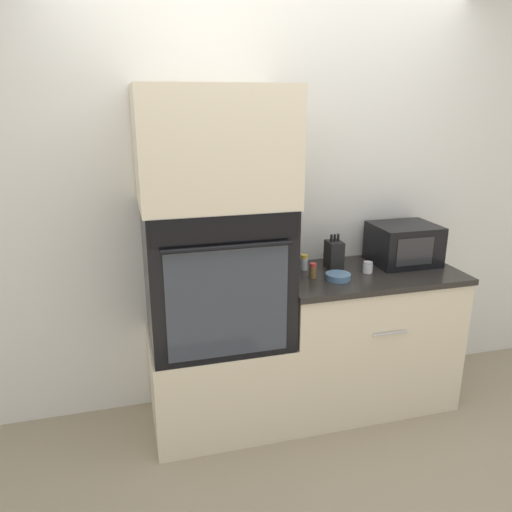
{
  "coord_description": "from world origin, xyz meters",
  "views": [
    {
      "loc": [
        -0.89,
        -2.31,
        1.9
      ],
      "look_at": [
        -0.19,
        0.21,
        1.08
      ],
      "focal_mm": 35.0,
      "sensor_mm": 36.0,
      "label": 1
    }
  ],
  "objects_px": {
    "bowl": "(338,277)",
    "condiment_jar_mid": "(304,262)",
    "condiment_jar_near": "(313,271)",
    "condiment_jar_far": "(286,261)",
    "microwave": "(404,244)",
    "condiment_jar_back": "(368,267)",
    "knife_block": "(334,254)",
    "wall_oven": "(217,274)"
  },
  "relations": [
    {
      "from": "condiment_jar_near",
      "to": "condiment_jar_back",
      "type": "height_order",
      "value": "condiment_jar_near"
    },
    {
      "from": "knife_block",
      "to": "condiment_jar_mid",
      "type": "bearing_deg",
      "value": 175.24
    },
    {
      "from": "condiment_jar_near",
      "to": "condiment_jar_back",
      "type": "xyz_separation_m",
      "value": [
        0.36,
        0.0,
        -0.01
      ]
    },
    {
      "from": "condiment_jar_mid",
      "to": "condiment_jar_far",
      "type": "xyz_separation_m",
      "value": [
        -0.09,
        0.06,
        -0.0
      ]
    },
    {
      "from": "condiment_jar_back",
      "to": "condiment_jar_far",
      "type": "bearing_deg",
      "value": 154.1
    },
    {
      "from": "microwave",
      "to": "condiment_jar_mid",
      "type": "distance_m",
      "value": 0.67
    },
    {
      "from": "bowl",
      "to": "condiment_jar_near",
      "type": "height_order",
      "value": "condiment_jar_near"
    },
    {
      "from": "microwave",
      "to": "condiment_jar_back",
      "type": "height_order",
      "value": "microwave"
    },
    {
      "from": "microwave",
      "to": "bowl",
      "type": "height_order",
      "value": "microwave"
    },
    {
      "from": "microwave",
      "to": "condiment_jar_back",
      "type": "distance_m",
      "value": 0.34
    },
    {
      "from": "wall_oven",
      "to": "condiment_jar_mid",
      "type": "height_order",
      "value": "wall_oven"
    },
    {
      "from": "condiment_jar_mid",
      "to": "condiment_jar_back",
      "type": "height_order",
      "value": "condiment_jar_mid"
    },
    {
      "from": "condiment_jar_near",
      "to": "condiment_jar_far",
      "type": "distance_m",
      "value": 0.24
    },
    {
      "from": "condiment_jar_mid",
      "to": "bowl",
      "type": "bearing_deg",
      "value": -59.28
    },
    {
      "from": "microwave",
      "to": "condiment_jar_far",
      "type": "relative_size",
      "value": 4.49
    },
    {
      "from": "wall_oven",
      "to": "condiment_jar_back",
      "type": "height_order",
      "value": "wall_oven"
    },
    {
      "from": "wall_oven",
      "to": "knife_block",
      "type": "xyz_separation_m",
      "value": [
        0.76,
        0.11,
        0.02
      ]
    },
    {
      "from": "wall_oven",
      "to": "condiment_jar_near",
      "type": "height_order",
      "value": "wall_oven"
    },
    {
      "from": "wall_oven",
      "to": "condiment_jar_back",
      "type": "relative_size",
      "value": 11.57
    },
    {
      "from": "knife_block",
      "to": "condiment_jar_far",
      "type": "relative_size",
      "value": 2.45
    },
    {
      "from": "condiment_jar_near",
      "to": "condiment_jar_back",
      "type": "relative_size",
      "value": 1.32
    },
    {
      "from": "wall_oven",
      "to": "microwave",
      "type": "distance_m",
      "value": 1.24
    },
    {
      "from": "condiment_jar_near",
      "to": "condiment_jar_far",
      "type": "relative_size",
      "value": 1.03
    },
    {
      "from": "bowl",
      "to": "condiment_jar_near",
      "type": "xyz_separation_m",
      "value": [
        -0.13,
        0.06,
        0.03
      ]
    },
    {
      "from": "knife_block",
      "to": "bowl",
      "type": "height_order",
      "value": "knife_block"
    },
    {
      "from": "microwave",
      "to": "condiment_jar_near",
      "type": "relative_size",
      "value": 4.36
    },
    {
      "from": "bowl",
      "to": "condiment_jar_mid",
      "type": "xyz_separation_m",
      "value": [
        -0.13,
        0.22,
        0.03
      ]
    },
    {
      "from": "condiment_jar_near",
      "to": "condiment_jar_far",
      "type": "height_order",
      "value": "condiment_jar_near"
    },
    {
      "from": "microwave",
      "to": "knife_block",
      "type": "distance_m",
      "value": 0.47
    },
    {
      "from": "wall_oven",
      "to": "condiment_jar_far",
      "type": "bearing_deg",
      "value": 21.98
    },
    {
      "from": "wall_oven",
      "to": "condiment_jar_mid",
      "type": "xyz_separation_m",
      "value": [
        0.57,
        0.13,
        -0.02
      ]
    },
    {
      "from": "knife_block",
      "to": "condiment_jar_back",
      "type": "distance_m",
      "value": 0.22
    },
    {
      "from": "microwave",
      "to": "condiment_jar_mid",
      "type": "xyz_separation_m",
      "value": [
        -0.66,
        0.04,
        -0.08
      ]
    },
    {
      "from": "knife_block",
      "to": "bowl",
      "type": "xyz_separation_m",
      "value": [
        -0.06,
        -0.2,
        -0.07
      ]
    },
    {
      "from": "microwave",
      "to": "knife_block",
      "type": "relative_size",
      "value": 1.83
    },
    {
      "from": "wall_oven",
      "to": "condiment_jar_near",
      "type": "relative_size",
      "value": 8.73
    },
    {
      "from": "condiment_jar_far",
      "to": "wall_oven",
      "type": "bearing_deg",
      "value": -158.02
    },
    {
      "from": "knife_block",
      "to": "condiment_jar_far",
      "type": "distance_m",
      "value": 0.3
    },
    {
      "from": "wall_oven",
      "to": "knife_block",
      "type": "bearing_deg",
      "value": 8.46
    },
    {
      "from": "wall_oven",
      "to": "condiment_jar_mid",
      "type": "relative_size",
      "value": 8.19
    },
    {
      "from": "condiment_jar_near",
      "to": "condiment_jar_far",
      "type": "xyz_separation_m",
      "value": [
        -0.09,
        0.22,
        -0.0
      ]
    },
    {
      "from": "bowl",
      "to": "knife_block",
      "type": "bearing_deg",
      "value": 73.5
    }
  ]
}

